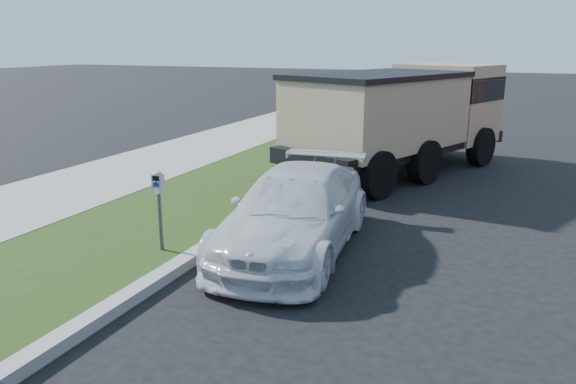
% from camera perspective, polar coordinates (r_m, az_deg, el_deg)
% --- Properties ---
extents(ground, '(120.00, 120.00, 0.00)m').
position_cam_1_polar(ground, '(7.38, 7.15, -10.50)').
color(ground, black).
rests_on(ground, ground).
extents(streetside, '(6.12, 50.00, 0.15)m').
position_cam_1_polar(streetside, '(11.58, -17.35, -1.21)').
color(streetside, gray).
rests_on(streetside, ground).
extents(parking_meter, '(0.18, 0.13, 1.23)m').
position_cam_1_polar(parking_meter, '(8.46, -13.00, -0.17)').
color(parking_meter, '#3F4247').
rests_on(parking_meter, ground).
extents(white_wagon, '(2.16, 4.44, 1.25)m').
position_cam_1_polar(white_wagon, '(8.70, 0.84, -1.97)').
color(white_wagon, silver).
rests_on(white_wagon, ground).
extents(dump_truck, '(4.69, 7.01, 2.59)m').
position_cam_1_polar(dump_truck, '(14.41, 11.74, 7.88)').
color(dump_truck, black).
rests_on(dump_truck, ground).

